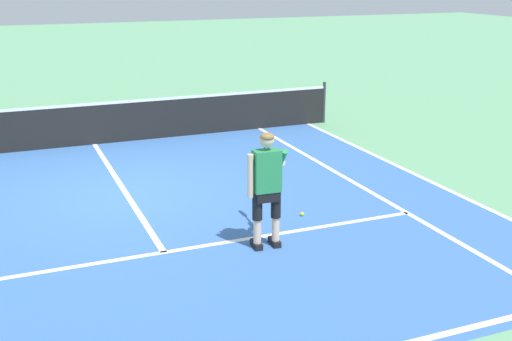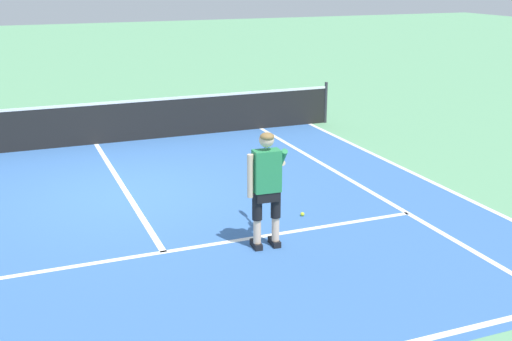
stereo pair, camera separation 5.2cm
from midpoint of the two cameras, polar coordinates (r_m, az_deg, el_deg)
ground_plane at (r=11.72m, az=-11.56°, el=-2.09°), size 80.00×80.00×0.00m
court_inner_surface at (r=10.69m, az=-10.41°, el=-3.93°), size 10.98×10.06×0.00m
line_service at (r=9.28m, az=-8.35°, el=-7.21°), size 8.23×0.10×0.01m
line_centre_service at (r=12.21m, az=-12.03°, el=-1.31°), size 0.10×6.40×0.01m
line_singles_right at (r=12.12m, az=8.94°, el=-1.26°), size 0.10×9.66×0.01m
line_doubles_right at (r=12.86m, az=14.21°, el=-0.50°), size 0.10×9.66×0.01m
tennis_net at (r=15.13m, az=-14.39°, el=4.08°), size 11.96×0.08×1.07m
tennis_player at (r=9.02m, az=0.78°, el=-1.02°), size 0.67×1.11×1.71m
tennis_ball_near_feet at (r=10.51m, az=3.98°, el=-3.88°), size 0.07×0.07×0.07m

